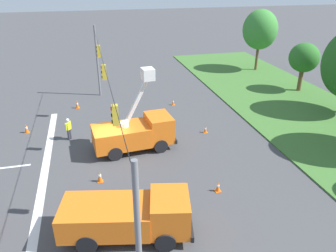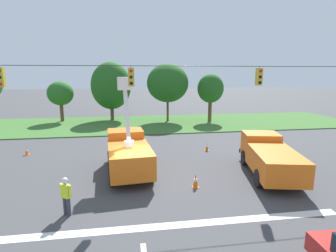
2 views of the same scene
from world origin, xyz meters
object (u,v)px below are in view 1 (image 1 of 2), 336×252
object	(u,v)px
utility_truck_bucket_lift	(136,132)
traffic_cone_foreground_left	(100,176)
tree_far_west	(260,30)
road_worker	(68,128)
traffic_cone_lane_edge_a	(218,187)
traffic_cone_near_bucket	(205,129)
utility_truck_support_near	(129,215)
traffic_cone_mid_right	(26,128)
traffic_cone_mid_left	(77,104)
traffic_cone_lane_edge_b	(173,102)
tree_west	(304,58)

from	to	relation	value
utility_truck_bucket_lift	traffic_cone_foreground_left	distance (m)	4.74
tree_far_west	road_worker	world-z (taller)	tree_far_west
utility_truck_bucket_lift	traffic_cone_lane_edge_a	xyz separation A→B (m)	(6.34, 3.91, -1.06)
traffic_cone_foreground_left	traffic_cone_near_bucket	world-z (taller)	traffic_cone_foreground_left
road_worker	traffic_cone_near_bucket	distance (m)	10.79
traffic_cone_foreground_left	traffic_cone_lane_edge_a	world-z (taller)	traffic_cone_foreground_left
utility_truck_support_near	traffic_cone_lane_edge_a	xyz separation A→B (m)	(-2.27, 5.57, -0.87)
traffic_cone_mid_right	traffic_cone_foreground_left	bearing A→B (deg)	32.60
traffic_cone_mid_left	traffic_cone_near_bucket	world-z (taller)	traffic_cone_mid_left
utility_truck_support_near	road_worker	distance (m)	11.76
traffic_cone_near_bucket	traffic_cone_lane_edge_b	size ratio (longest dim) A/B	1.02
traffic_cone_foreground_left	traffic_cone_mid_left	size ratio (longest dim) A/B	0.98
utility_truck_bucket_lift	traffic_cone_foreground_left	size ratio (longest dim) A/B	7.70
utility_truck_bucket_lift	road_worker	bearing A→B (deg)	-119.55
utility_truck_support_near	traffic_cone_foreground_left	xyz separation A→B (m)	(-4.96, -1.18, -0.80)
road_worker	tree_far_west	bearing A→B (deg)	121.86
tree_far_west	traffic_cone_mid_left	distance (m)	24.83
tree_far_west	traffic_cone_lane_edge_b	distance (m)	17.51
traffic_cone_mid_left	utility_truck_bucket_lift	bearing A→B (deg)	24.64
tree_west	traffic_cone_foreground_left	xyz separation A→B (m)	(12.18, -22.14, -3.28)
traffic_cone_lane_edge_a	traffic_cone_lane_edge_b	distance (m)	14.21
traffic_cone_near_bucket	traffic_cone_lane_edge_b	distance (m)	6.61
traffic_cone_mid_left	traffic_cone_near_bucket	distance (m)	12.86
utility_truck_support_near	traffic_cone_mid_right	world-z (taller)	utility_truck_support_near
traffic_cone_lane_edge_b	traffic_cone_mid_left	bearing A→B (deg)	-98.78
tree_west	traffic_cone_mid_right	world-z (taller)	tree_west
utility_truck_support_near	traffic_cone_near_bucket	distance (m)	12.47
tree_west	traffic_cone_lane_edge_b	distance (m)	14.82
tree_west	traffic_cone_lane_edge_b	xyz separation A→B (m)	(0.69, -14.41, -3.38)
utility_truck_support_near	traffic_cone_mid_right	xyz separation A→B (m)	(-13.36, -6.56, -0.79)
traffic_cone_mid_left	traffic_cone_lane_edge_b	world-z (taller)	traffic_cone_mid_left
road_worker	utility_truck_support_near	bearing A→B (deg)	15.48
utility_truck_support_near	traffic_cone_foreground_left	bearing A→B (deg)	-166.57
traffic_cone_foreground_left	traffic_cone_lane_edge_a	xyz separation A→B (m)	(2.69, 6.75, -0.06)
utility_truck_bucket_lift	traffic_cone_mid_left	size ratio (longest dim) A/B	7.53
utility_truck_support_near	traffic_cone_near_bucket	size ratio (longest dim) A/B	10.79
tree_west	traffic_cone_lane_edge_a	bearing A→B (deg)	-45.98
traffic_cone_near_bucket	traffic_cone_lane_edge_a	size ratio (longest dim) A/B	0.93
tree_far_west	utility_truck_support_near	world-z (taller)	tree_far_west
traffic_cone_mid_right	traffic_cone_near_bucket	size ratio (longest dim) A/B	1.30
utility_truck_bucket_lift	utility_truck_support_near	world-z (taller)	utility_truck_bucket_lift
tree_far_west	utility_truck_support_near	bearing A→B (deg)	-38.15
road_worker	traffic_cone_foreground_left	distance (m)	6.69
utility_truck_support_near	road_worker	world-z (taller)	utility_truck_support_near
traffic_cone_mid_right	utility_truck_bucket_lift	bearing A→B (deg)	59.98
utility_truck_support_near	traffic_cone_mid_right	size ratio (longest dim) A/B	8.33
traffic_cone_foreground_left	traffic_cone_lane_edge_a	distance (m)	7.27
tree_far_west	traffic_cone_lane_edge_a	world-z (taller)	tree_far_west
traffic_cone_near_bucket	utility_truck_support_near	bearing A→B (deg)	-37.26
traffic_cone_near_bucket	traffic_cone_lane_edge_a	xyz separation A→B (m)	(7.63, -1.96, 0.03)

